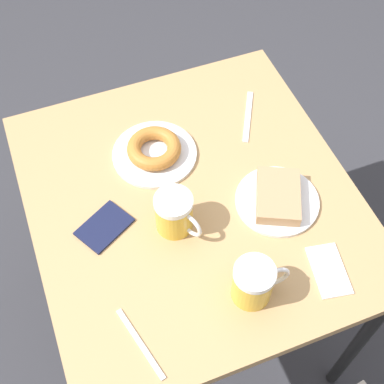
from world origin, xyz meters
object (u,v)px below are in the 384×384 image
Objects in this scene: beer_mug_left at (175,213)px; knife at (248,116)px; plate_with_cake at (278,198)px; beer_mug_center at (254,282)px; fork at (140,343)px; plate_with_donut at (154,151)px; napkin_folded at (329,270)px; passport_near_edge at (104,227)px.

beer_mug_left is 0.41m from knife.
beer_mug_center is at bearing 51.17° from plate_with_cake.
plate_with_cake reaches higher than fork.
plate_with_donut is 1.57× the size of napkin_folded.
beer_mug_center is at bearing -4.21° from napkin_folded.
passport_near_edge is (0.16, -0.06, -0.05)m from beer_mug_left.
beer_mug_left is at bearing 39.92° from knife.
passport_near_edge is at bearing -19.06° from beer_mug_left.
plate_with_donut is at bearing -80.39° from beer_mug_center.
beer_mug_center is at bearing 99.61° from plate_with_donut.
plate_with_donut reaches higher than napkin_folded.
beer_mug_center is at bearing 66.49° from knife.
beer_mug_left reaches higher than knife.
plate_with_donut is 1.71× the size of beer_mug_center.
knife is at bearing -92.70° from napkin_folded.
beer_mug_center is 0.86× the size of passport_near_edge.
fork is 0.31m from passport_near_edge.
knife is at bearing -100.09° from plate_with_cake.
beer_mug_left is 0.87× the size of napkin_folded.
plate_with_cake is 0.26m from beer_mug_center.
plate_with_donut is 1.48× the size of passport_near_edge.
beer_mug_center is 0.39m from passport_near_edge.
beer_mug_left is at bearing -5.92° from plate_with_cake.
plate_with_cake is at bearing 133.35° from plate_with_donut.
napkin_folded reaches higher than knife.
knife is (-0.29, -0.04, -0.02)m from plate_with_donut.
beer_mug_center is (-0.08, 0.46, 0.04)m from plate_with_donut.
plate_with_donut is 0.23m from beer_mug_left.
fork is (0.27, 0.02, -0.05)m from beer_mug_center.
passport_near_edge is at bearing -11.12° from plate_with_cake.
beer_mug_left is 0.81× the size of passport_near_edge.
plate_with_cake is at bearing 168.88° from passport_near_edge.
passport_near_edge is at bearing -91.31° from fork.
plate_with_cake is at bearing -152.78° from fork.
napkin_folded is at bearing 175.79° from beer_mug_center.
plate_with_donut is 0.29m from knife.
napkin_folded is 0.51m from knife.
beer_mug_left is at bearing 84.12° from plate_with_donut.
plate_with_cake is at bearing 79.91° from knife.
beer_mug_left is 0.71× the size of knife.
napkin_folded is 0.46m from fork.
beer_mug_left reaches higher than plate_with_donut.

